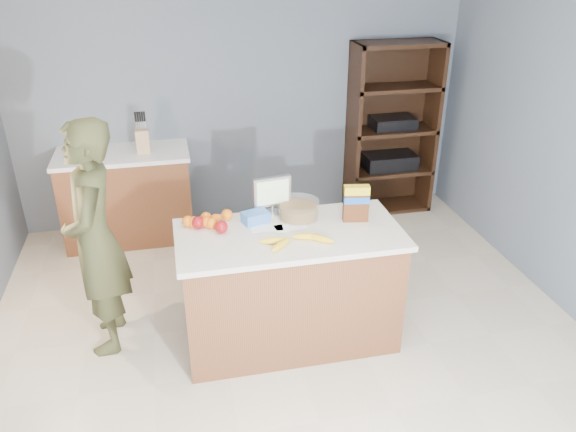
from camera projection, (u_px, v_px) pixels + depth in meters
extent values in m
cube|color=beige|center=(299.00, 363.00, 3.99)|extent=(4.50, 5.00, 0.02)
cube|color=slate|center=(242.00, 100.00, 5.62)|extent=(4.50, 0.02, 2.50)
cube|color=brown|center=(289.00, 289.00, 4.06)|extent=(1.50, 0.70, 0.86)
cube|color=silver|center=(290.00, 235.00, 3.86)|extent=(1.56, 0.76, 0.04)
cube|color=black|center=(289.00, 332.00, 4.23)|extent=(1.46, 0.66, 0.10)
cube|color=brown|center=(128.00, 198.00, 5.49)|extent=(1.20, 0.60, 0.86)
cube|color=white|center=(122.00, 154.00, 5.29)|extent=(1.24, 0.62, 0.04)
cube|color=black|center=(386.00, 125.00, 6.05)|extent=(0.90, 0.04, 1.80)
cube|color=black|center=(353.00, 133.00, 5.81)|extent=(0.04, 0.40, 1.80)
cube|color=black|center=(430.00, 127.00, 5.98)|extent=(0.04, 0.40, 1.80)
cube|color=black|center=(386.00, 205.00, 6.29)|extent=(0.90, 0.40, 0.04)
cube|color=black|center=(389.00, 170.00, 6.10)|extent=(0.90, 0.40, 0.04)
cube|color=black|center=(392.00, 130.00, 5.90)|extent=(0.90, 0.40, 0.04)
cube|color=black|center=(396.00, 87.00, 5.70)|extent=(0.90, 0.40, 0.04)
cube|color=black|center=(399.00, 44.00, 5.50)|extent=(0.90, 0.40, 0.04)
cube|color=black|center=(389.00, 161.00, 6.05)|extent=(0.55, 0.32, 0.16)
cube|color=black|center=(393.00, 123.00, 5.86)|extent=(0.45, 0.30, 0.12)
imported|color=#3B3D21|center=(95.00, 240.00, 3.85)|extent=(0.41, 0.62, 1.71)
cube|color=tan|center=(143.00, 141.00, 5.23)|extent=(0.12, 0.10, 0.22)
cylinder|color=black|center=(136.00, 125.00, 5.15)|extent=(0.02, 0.02, 0.09)
cylinder|color=black|center=(139.00, 125.00, 5.16)|extent=(0.02, 0.02, 0.09)
cylinder|color=black|center=(141.00, 125.00, 5.16)|extent=(0.02, 0.02, 0.09)
cylinder|color=black|center=(143.00, 125.00, 5.17)|extent=(0.02, 0.02, 0.09)
cylinder|color=black|center=(145.00, 125.00, 5.17)|extent=(0.02, 0.02, 0.09)
cube|color=white|center=(267.00, 228.00, 3.90)|extent=(0.23, 0.13, 0.00)
cube|color=white|center=(290.00, 227.00, 3.92)|extent=(0.23, 0.13, 0.00)
ellipsoid|color=yellow|center=(275.00, 241.00, 3.69)|extent=(0.21, 0.07, 0.05)
ellipsoid|color=yellow|center=(281.00, 245.00, 3.64)|extent=(0.18, 0.18, 0.05)
ellipsoid|color=yellow|center=(307.00, 236.00, 3.75)|extent=(0.22, 0.09, 0.05)
ellipsoid|color=yellow|center=(320.00, 238.00, 3.72)|extent=(0.19, 0.17, 0.05)
sphere|color=maroon|center=(198.00, 223.00, 3.88)|extent=(0.09, 0.09, 0.09)
sphere|color=maroon|center=(221.00, 227.00, 3.82)|extent=(0.09, 0.09, 0.09)
sphere|color=orange|center=(194.00, 222.00, 3.89)|extent=(0.08, 0.08, 0.08)
sphere|color=orange|center=(206.00, 218.00, 3.96)|extent=(0.08, 0.08, 0.08)
sphere|color=orange|center=(212.00, 223.00, 3.88)|extent=(0.08, 0.08, 0.08)
sphere|color=orange|center=(216.00, 220.00, 3.93)|extent=(0.08, 0.08, 0.08)
sphere|color=orange|center=(188.00, 221.00, 3.91)|extent=(0.08, 0.08, 0.08)
sphere|color=orange|center=(207.00, 222.00, 3.90)|extent=(0.08, 0.08, 0.08)
sphere|color=orange|center=(227.00, 215.00, 4.00)|extent=(0.08, 0.08, 0.08)
cube|color=blue|center=(255.00, 217.00, 3.97)|extent=(0.21, 0.17, 0.08)
cylinder|color=#267219|center=(298.00, 212.00, 4.03)|extent=(0.27, 0.27, 0.09)
cylinder|color=white|center=(298.00, 209.00, 4.02)|extent=(0.30, 0.30, 0.13)
cylinder|color=silver|center=(272.00, 212.00, 4.12)|extent=(0.12, 0.12, 0.01)
cylinder|color=silver|center=(272.00, 208.00, 4.10)|extent=(0.02, 0.02, 0.05)
cube|color=silver|center=(272.00, 191.00, 4.04)|extent=(0.28, 0.07, 0.22)
cube|color=yellow|center=(273.00, 193.00, 4.03)|extent=(0.24, 0.04, 0.18)
cube|color=#592B14|center=(356.00, 204.00, 3.95)|extent=(0.19, 0.09, 0.27)
cube|color=yellow|center=(357.00, 190.00, 3.90)|extent=(0.19, 0.10, 0.06)
cube|color=blue|center=(356.00, 199.00, 3.93)|extent=(0.19, 0.10, 0.05)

